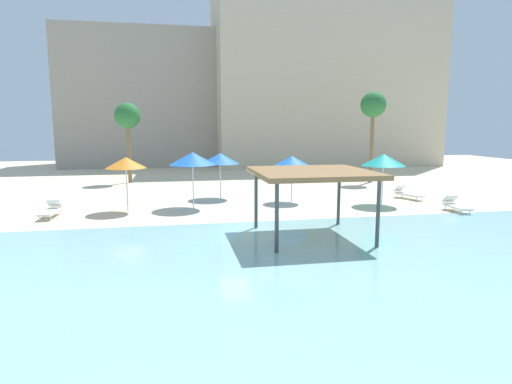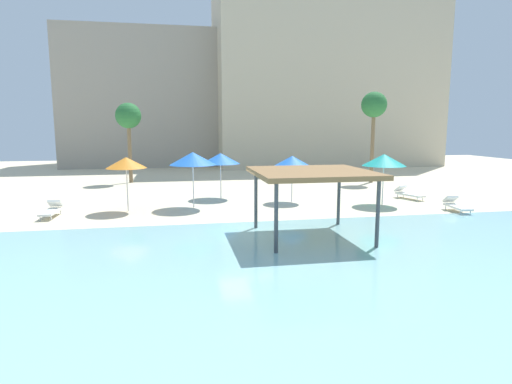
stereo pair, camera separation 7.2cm
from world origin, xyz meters
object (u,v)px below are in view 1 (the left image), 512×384
beach_umbrella_orange_0 (126,163)px  lounge_chair_3 (456,205)px  lounge_chair_2 (51,210)px  beach_umbrella_blue_1 (292,161)px  palm_tree_0 (373,107)px  shade_pavilion (312,175)px  lounge_chair_1 (407,193)px  beach_umbrella_blue_3 (193,159)px  beach_umbrella_teal_4 (384,160)px  beach_umbrella_blue_2 (220,158)px  palm_tree_1 (127,117)px

beach_umbrella_orange_0 → lounge_chair_3: (16.24, -3.17, -2.13)m
lounge_chair_2 → beach_umbrella_blue_1: bearing=100.9°
beach_umbrella_orange_0 → palm_tree_0: bearing=25.6°
shade_pavilion → lounge_chair_1: (8.44, 7.54, -2.12)m
shade_pavilion → palm_tree_0: 18.05m
shade_pavilion → beach_umbrella_blue_3: size_ratio=1.48×
lounge_chair_2 → beach_umbrella_blue_3: bearing=101.4°
beach_umbrella_orange_0 → beach_umbrella_teal_4: (13.50, -0.70, -0.01)m
shade_pavilion → beach_umbrella_teal_4: bearing=45.0°
beach_umbrella_blue_3 → shade_pavilion: bearing=-59.4°
beach_umbrella_teal_4 → lounge_chair_3: size_ratio=1.42×
beach_umbrella_blue_3 → lounge_chair_1: size_ratio=1.47×
lounge_chair_3 → beach_umbrella_blue_2: bearing=-112.8°
lounge_chair_1 → palm_tree_1: bearing=-141.0°
beach_umbrella_teal_4 → palm_tree_0: size_ratio=0.41×
shade_pavilion → beach_umbrella_orange_0: (-7.47, 6.72, 0.01)m
beach_umbrella_blue_1 → beach_umbrella_blue_2: size_ratio=0.97×
palm_tree_1 → shade_pavilion: bearing=-65.2°
beach_umbrella_blue_3 → lounge_chair_2: bearing=-171.2°
shade_pavilion → palm_tree_1: bearing=114.8°
palm_tree_0 → beach_umbrella_blue_1: bearing=-139.2°
beach_umbrella_orange_0 → beach_umbrella_blue_3: (3.31, 0.34, 0.14)m
beach_umbrella_orange_0 → palm_tree_0: 19.24m
shade_pavilion → beach_umbrella_blue_2: beach_umbrella_blue_2 is taller
beach_umbrella_teal_4 → palm_tree_1: 19.07m
beach_umbrella_blue_1 → palm_tree_1: size_ratio=0.44×
shade_pavilion → beach_umbrella_blue_2: 10.11m
beach_umbrella_blue_3 → lounge_chair_3: size_ratio=1.50×
beach_umbrella_blue_3 → lounge_chair_3: beach_umbrella_blue_3 is taller
beach_umbrella_orange_0 → beach_umbrella_blue_2: size_ratio=1.02×
beach_umbrella_blue_1 → palm_tree_0: palm_tree_0 is taller
shade_pavilion → lounge_chair_2: 12.63m
beach_umbrella_orange_0 → shade_pavilion: bearing=-41.9°
beach_umbrella_orange_0 → lounge_chair_3: 16.69m
lounge_chair_2 → lounge_chair_1: bearing=97.2°
shade_pavilion → beach_umbrella_blue_1: bearing=79.9°
lounge_chair_3 → shade_pavilion: bearing=-61.6°
lounge_chair_3 → palm_tree_1: bearing=-124.1°
lounge_chair_1 → lounge_chair_3: 4.02m
palm_tree_1 → beach_umbrella_blue_2: bearing=-54.6°
lounge_chair_2 → lounge_chair_3: size_ratio=0.98×
palm_tree_0 → lounge_chair_1: bearing=-99.2°
beach_umbrella_orange_0 → beach_umbrella_blue_2: (5.04, 3.10, -0.09)m
beach_umbrella_blue_2 → palm_tree_1: 10.63m
beach_umbrella_teal_4 → lounge_chair_3: 4.26m
lounge_chair_2 → lounge_chair_3: bearing=85.5°
beach_umbrella_blue_2 → lounge_chair_2: bearing=-155.8°
palm_tree_0 → lounge_chair_3: bearing=-94.3°
shade_pavilion → beach_umbrella_orange_0: beach_umbrella_orange_0 is taller
beach_umbrella_orange_0 → palm_tree_1: size_ratio=0.46×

